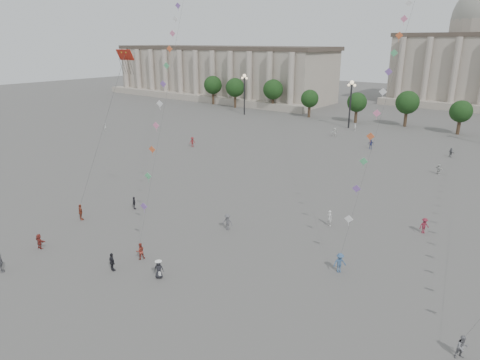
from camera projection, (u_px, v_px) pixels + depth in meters
The scene contains 25 objects.
ground at pixel (162, 276), 36.42m from camera, with size 360.00×360.00×0.00m, color #54514F.
hall_west at pixel (218, 72), 147.98m from camera, with size 84.00×26.22×17.20m.
tree_row at pixel (430, 106), 93.05m from camera, with size 137.12×5.12×8.00m.
lamp_post_far_west at pixel (244, 87), 112.86m from camera, with size 2.00×0.90×10.65m.
lamp_post_mid_west at pixel (351, 95), 95.26m from camera, with size 2.00×0.90×10.65m.
person_crowd_0 at pixel (371, 144), 78.54m from camera, with size 1.04×0.43×1.77m, color navy.
person_crowd_1 at pixel (105, 127), 94.42m from camera, with size 0.77×0.60×1.58m, color silver.
person_crowd_2 at pixel (192, 142), 80.01m from camera, with size 1.22×0.70×1.89m, color maroon.
person_crowd_4 at pixel (335, 132), 88.58m from camera, with size 1.70×0.54×1.83m, color white.
person_crowd_6 at pixel (227, 222), 44.95m from camera, with size 1.17×0.67×1.81m, color #57565B.
person_crowd_7 at pixel (439, 169), 63.76m from camera, with size 1.45×0.46×1.56m, color beige.
person_crowd_8 at pixel (424, 226), 44.19m from camera, with size 1.08×0.62×1.68m, color maroon.
person_crowd_10 at pixel (355, 127), 94.36m from camera, with size 0.57×0.38×1.57m, color silver.
person_crowd_12 at pixel (451, 152), 73.17m from camera, with size 1.46×0.46×1.57m, color slate.
person_crowd_13 at pixel (330, 218), 46.01m from camera, with size 0.64×0.42×1.75m, color silver.
tourist_0 at pixel (81, 212), 47.43m from camera, with size 1.08×0.45×1.85m, color brown.
tourist_1 at pixel (134, 203), 50.55m from camera, with size 0.89×0.37×1.52m, color black.
tourist_2 at pixel (39, 241), 40.95m from camera, with size 1.40×0.45×1.51m, color maroon.
tourist_3 at pixel (0, 263), 36.75m from camera, with size 1.03×0.43×1.76m, color slate.
tourist_4 at pixel (112, 262), 36.94m from camera, with size 0.99×0.41×1.68m, color black.
kite_flyer_0 at pixel (140, 251), 38.97m from camera, with size 0.77×0.60×1.59m, color maroon.
kite_flyer_1 at pixel (340, 263), 36.73m from camera, with size 1.15×0.66×1.78m, color #395982.
kite_flyer_2 at pixel (462, 347), 26.77m from camera, with size 0.78×0.60×1.60m, color slate.
hat_person at pixel (159, 269), 35.82m from camera, with size 0.94×0.90×1.69m.
dragon_kite at pixel (125, 63), 42.28m from camera, with size 3.69×2.17×17.35m.
Camera 1 is at (25.03, -21.12, 19.11)m, focal length 32.00 mm.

